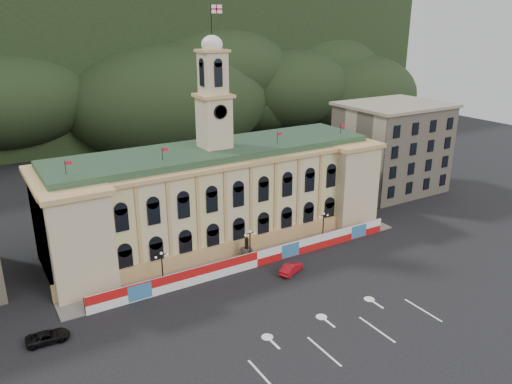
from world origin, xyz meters
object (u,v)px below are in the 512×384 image
lamp_center (250,243)px  black_suv (48,337)px  red_sedan (291,268)px  statue (247,252)px

lamp_center → black_suv: lamp_center is taller
red_sedan → lamp_center: bearing=4.2°
statue → black_suv: bearing=-168.2°
lamp_center → black_suv: bearing=-170.1°
lamp_center → statue: bearing=90.0°
red_sedan → black_suv: 33.31m
red_sedan → black_suv: bearing=64.6°
statue → red_sedan: (3.30, -7.23, -0.44)m
statue → lamp_center: bearing=-90.0°
statue → red_sedan: 7.96m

